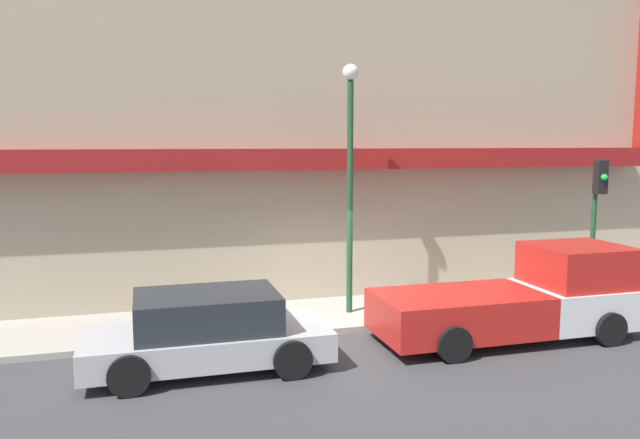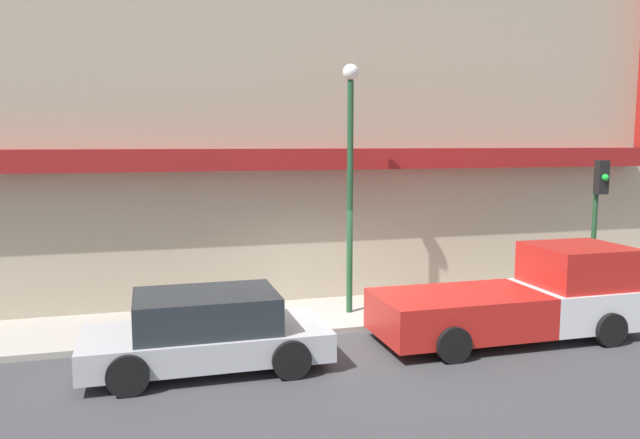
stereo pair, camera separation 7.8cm
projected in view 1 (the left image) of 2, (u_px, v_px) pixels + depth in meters
ground_plane at (352, 333)px, 13.25m from camera, size 80.00×80.00×0.00m
sidewalk at (334, 314)px, 14.48m from camera, size 36.00×2.59×0.13m
building at (304, 76)px, 16.43m from camera, size 19.80×3.80×11.58m
pickup_truck at (524, 299)px, 12.90m from camera, size 5.56×2.14×1.88m
parked_car at (207, 331)px, 11.14m from camera, size 4.32×2.09×1.38m
fire_hydrant at (163, 318)px, 12.88m from camera, size 0.17×0.17×0.61m
street_lamp at (350, 160)px, 14.00m from camera, size 0.36×0.36×5.63m
traffic_light at (597, 205)px, 14.94m from camera, size 0.28×0.42×3.48m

